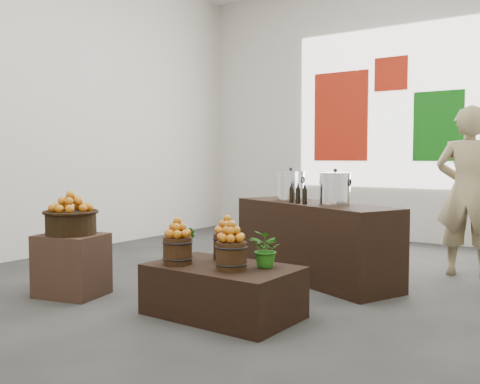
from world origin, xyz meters
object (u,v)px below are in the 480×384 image
Objects in this scene: crate at (72,265)px; stock_pot_center at (335,190)px; wicker_basket at (71,223)px; stock_pot_left at (291,187)px; display_table at (223,291)px; counter at (314,241)px; shopper at (468,192)px.

crate is 2.57m from stock_pot_center.
wicker_basket is 1.50× the size of stock_pot_left.
display_table is (1.50, 0.27, -0.46)m from wicker_basket.
counter is 1.71m from shopper.
wicker_basket is 4.00m from shopper.
shopper is at bearing 49.51° from stock_pot_center.
stock_pot_center reaches higher than wicker_basket.
counter is (1.51, 1.83, -0.27)m from wicker_basket.
stock_pot_center is (1.79, 1.71, 0.66)m from crate.
wicker_basket is at bearing -120.04° from stock_pot_left.
stock_pot_left is (1.15, 1.99, 0.66)m from crate.
wicker_basket is 1.59m from display_table.
stock_pot_center is at bearing 43.68° from crate.
shopper is (0.98, 1.15, -0.04)m from stock_pot_center.
counter is 0.67m from stock_pot_left.
shopper is (1.28, 2.60, 0.69)m from display_table.
stock_pot_left and stock_pot_center have the same top height.
display_table is at bearing -101.60° from stock_pot_center.
shopper is at bearing 28.29° from stock_pot_left.
shopper is at bearing 45.89° from wicker_basket.
wicker_basket is 2.50m from stock_pot_center.
wicker_basket is at bearing -168.44° from display_table.
crate reaches higher than display_table.
stock_pot_center is at bearing -23.23° from stock_pot_left.
shopper is (2.78, 2.87, 0.23)m from wicker_basket.
wicker_basket is 0.38× the size of display_table.
stock_pot_left reaches higher than wicker_basket.
crate is 0.31× the size of shopper.
stock_pot_left is (-0.36, 0.16, 0.54)m from counter.
stock_pot_center reaches higher than counter.
stock_pot_left is (-0.35, 1.72, 0.74)m from display_table.
stock_pot_left is at bearing 180.00° from counter.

